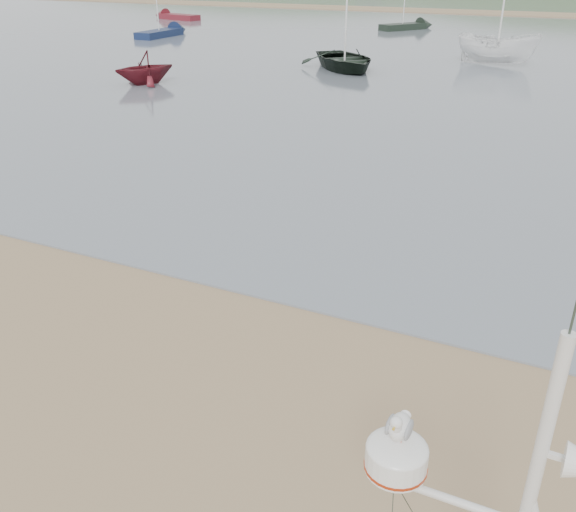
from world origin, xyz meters
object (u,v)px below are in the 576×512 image
at_px(boat_dark, 346,18).
at_px(sailboat_dark_mid, 414,26).
at_px(boat_white, 501,21).
at_px(boat_red, 143,52).
at_px(sailboat_blue_near, 170,32).
at_px(dinghy_red_far, 170,16).

distance_m(boat_dark, sailboat_dark_mid, 22.64).
height_order(boat_white, sailboat_dark_mid, sailboat_dark_mid).
bearing_deg(boat_white, boat_red, 142.21).
relative_size(boat_white, sailboat_blue_near, 0.78).
xyz_separation_m(boat_white, sailboat_dark_mid, (-9.28, 17.07, -2.02)).
bearing_deg(boat_white, boat_dark, 136.39).
height_order(boat_white, dinghy_red_far, boat_white).
bearing_deg(boat_dark, boat_white, -5.42).
height_order(boat_red, boat_white, boat_white).
relative_size(boat_dark, dinghy_red_far, 0.88).
bearing_deg(sailboat_dark_mid, boat_white, -61.49).
height_order(sailboat_dark_mid, sailboat_blue_near, sailboat_blue_near).
bearing_deg(boat_white, dinghy_red_far, 73.45).
relative_size(boat_red, sailboat_dark_mid, 0.53).
xyz_separation_m(boat_red, sailboat_blue_near, (-11.10, 17.51, -1.17)).
bearing_deg(boat_red, sailboat_dark_mid, 108.77).
height_order(dinghy_red_far, sailboat_blue_near, sailboat_blue_near).
xyz_separation_m(boat_red, sailboat_dark_mid, (4.81, 30.25, -1.17)).
bearing_deg(boat_white, sailboat_blue_near, 89.37).
height_order(boat_dark, sailboat_dark_mid, boat_dark).
xyz_separation_m(boat_dark, dinghy_red_far, (-26.63, 21.49, -2.36)).
bearing_deg(boat_red, sailboat_blue_near, 150.19).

